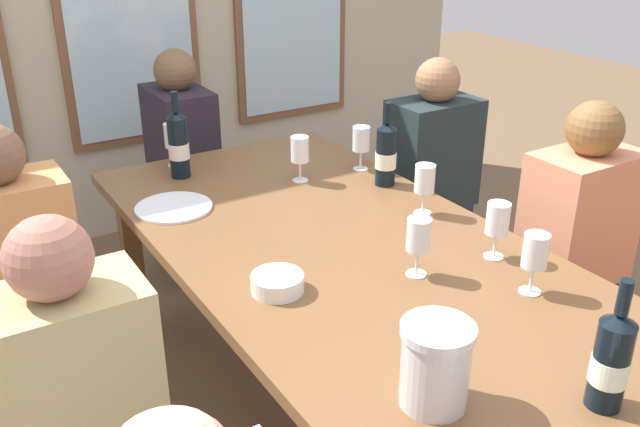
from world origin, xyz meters
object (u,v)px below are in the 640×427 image
object	(u,v)px
wine_bottle_0	(386,154)
tasting_bowl_1	(278,283)
seated_person_5	(572,259)
seated_person_6	(184,173)
wine_glass_5	(419,236)
wine_glass_6	(535,252)
wine_glass_1	(173,137)
wine_glass_4	(300,152)
wine_glass_7	(497,221)
seated_person_0	(21,296)
wine_bottle_2	(611,360)
white_plate_0	(174,207)
wine_bottle_1	(178,145)
wine_glass_0	(425,180)
metal_pitcher	(435,364)
wine_glass_2	(361,141)
dining_table	(369,282)
seated_person_1	(430,188)

from	to	relation	value
wine_bottle_0	tasting_bowl_1	world-z (taller)	wine_bottle_0
tasting_bowl_1	seated_person_5	distance (m)	1.20
tasting_bowl_1	seated_person_6	size ratio (longest dim) A/B	0.13
wine_glass_5	wine_glass_6	distance (m)	0.31
wine_glass_1	wine_glass_4	bearing A→B (deg)	-49.64
wine_glass_7	seated_person_0	distance (m)	1.53
wine_glass_4	seated_person_5	bearing A→B (deg)	-44.60
wine_bottle_0	wine_bottle_2	distance (m)	1.28
wine_glass_4	wine_glass_6	xyz separation A→B (m)	(0.12, -1.03, 0.00)
white_plate_0	wine_glass_7	distance (m)	1.08
seated_person_0	seated_person_6	bearing A→B (deg)	41.86
wine_bottle_1	wine_glass_5	bearing A→B (deg)	-75.08
wine_glass_0	wine_glass_5	bearing A→B (deg)	-131.87
wine_glass_1	wine_glass_4	distance (m)	0.53
wine_bottle_0	tasting_bowl_1	xyz separation A→B (m)	(-0.71, -0.47, -0.09)
wine_glass_0	wine_glass_7	size ratio (longest dim) A/B	1.00
white_plate_0	wine_bottle_0	world-z (taller)	wine_bottle_0
wine_bottle_0	tasting_bowl_1	distance (m)	0.85
metal_pitcher	seated_person_6	bearing A→B (deg)	83.27
wine_bottle_1	seated_person_0	bearing A→B (deg)	-161.75
wine_glass_0	wine_glass_6	bearing A→B (deg)	-98.47
wine_glass_4	seated_person_0	world-z (taller)	seated_person_0
wine_bottle_2	seated_person_5	xyz separation A→B (m)	(0.82, 0.72, -0.33)
wine_glass_2	wine_glass_7	distance (m)	0.81
tasting_bowl_1	wine_glass_7	size ratio (longest dim) A/B	0.84
dining_table	wine_glass_4	bearing A→B (deg)	77.20
white_plate_0	wine_bottle_0	size ratio (longest dim) A/B	0.85
seated_person_0	wine_bottle_2	bearing A→B (deg)	-58.24
metal_pitcher	wine_glass_7	bearing A→B (deg)	35.08
seated_person_1	wine_bottle_0	bearing A→B (deg)	-149.46
wine_bottle_0	wine_glass_6	distance (m)	0.84
dining_table	metal_pitcher	world-z (taller)	metal_pitcher
seated_person_0	seated_person_5	distance (m)	1.91
wine_glass_0	dining_table	bearing A→B (deg)	-151.98
metal_pitcher	wine_glass_1	size ratio (longest dim) A/B	1.09
wine_glass_6	seated_person_6	bearing A→B (deg)	98.26
tasting_bowl_1	wine_glass_5	xyz separation A→B (m)	(0.38, -0.13, 0.10)
wine_glass_6	white_plate_0	bearing A→B (deg)	121.03
seated_person_1	wine_glass_4	bearing A→B (deg)	-173.54
wine_glass_1	wine_glass_4	world-z (taller)	same
wine_glass_4	wine_glass_6	size ratio (longest dim) A/B	1.00
wine_glass_2	wine_glass_4	bearing A→B (deg)	175.74
dining_table	wine_bottle_0	size ratio (longest dim) A/B	7.41
tasting_bowl_1	wine_glass_4	size ratio (longest dim) A/B	0.84
wine_glass_2	wine_bottle_0	bearing A→B (deg)	-93.90
metal_pitcher	wine_glass_6	distance (m)	0.56
tasting_bowl_1	wine_glass_1	bearing A→B (deg)	83.82
wine_glass_2	wine_glass_4	distance (m)	0.26
white_plate_0	seated_person_6	distance (m)	0.93
wine_bottle_0	seated_person_6	world-z (taller)	seated_person_6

